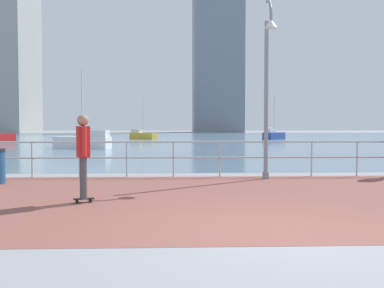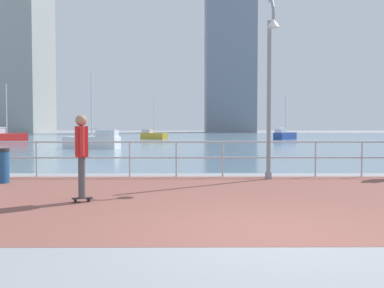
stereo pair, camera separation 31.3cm
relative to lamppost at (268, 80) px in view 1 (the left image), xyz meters
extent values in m
plane|color=gray|center=(-1.27, 33.87, -2.83)|extent=(220.00, 220.00, 0.00)
cube|color=brown|center=(-1.27, -3.03, -2.82)|extent=(28.00, 7.59, 0.01)
cube|color=slate|center=(-1.27, 45.77, -2.83)|extent=(180.00, 88.00, 0.00)
cylinder|color=#B2BCC1|center=(-6.87, 0.77, -2.30)|extent=(0.05, 0.05, 1.05)
cylinder|color=#B2BCC1|center=(-5.47, 0.77, -2.30)|extent=(0.05, 0.05, 1.05)
cylinder|color=#B2BCC1|center=(-4.07, 0.77, -2.30)|extent=(0.05, 0.05, 1.05)
cylinder|color=#B2BCC1|center=(-2.67, 0.77, -2.30)|extent=(0.05, 0.05, 1.05)
cylinder|color=#B2BCC1|center=(-1.27, 0.77, -2.30)|extent=(0.05, 0.05, 1.05)
cylinder|color=#B2BCC1|center=(0.13, 0.77, -2.30)|extent=(0.05, 0.05, 1.05)
cylinder|color=#B2BCC1|center=(1.53, 0.77, -2.30)|extent=(0.05, 0.05, 1.05)
cylinder|color=#B2BCC1|center=(2.93, 0.77, -2.30)|extent=(0.05, 0.05, 1.05)
cylinder|color=#B2BCC1|center=(-1.27, 0.77, -1.78)|extent=(25.20, 0.06, 0.06)
cylinder|color=#B2BCC1|center=(-1.27, 0.77, -2.25)|extent=(25.20, 0.06, 0.06)
cylinder|color=gray|center=(0.00, 0.17, -2.73)|extent=(0.19, 0.19, 0.20)
cylinder|color=gray|center=(0.00, 0.17, -0.57)|extent=(0.12, 0.12, 4.52)
cylinder|color=gray|center=(0.00, 0.09, 2.23)|extent=(0.08, 0.18, 0.11)
cylinder|color=gray|center=(0.00, -0.06, 2.19)|extent=(0.09, 0.19, 0.15)
cylinder|color=gray|center=(0.00, -0.19, 2.10)|extent=(0.08, 0.19, 0.18)
cylinder|color=gray|center=(0.00, -0.29, 1.98)|extent=(0.08, 0.16, 0.19)
cylinder|color=gray|center=(0.00, -0.36, 1.84)|extent=(0.08, 0.13, 0.19)
cylinder|color=gray|center=(0.00, -0.38, 1.68)|extent=(0.08, 0.09, 0.17)
cone|color=silver|center=(0.00, -0.38, 1.49)|extent=(0.36, 0.36, 0.22)
cylinder|color=black|center=(-4.32, -3.50, -2.80)|extent=(0.07, 0.05, 0.06)
cylinder|color=black|center=(-4.29, -3.58, -2.80)|extent=(0.07, 0.05, 0.06)
cylinder|color=black|center=(-4.56, -3.58, -2.80)|extent=(0.07, 0.05, 0.06)
cylinder|color=black|center=(-4.54, -3.65, -2.80)|extent=(0.07, 0.05, 0.06)
cube|color=black|center=(-4.43, -3.58, -2.75)|extent=(0.41, 0.23, 0.02)
cylinder|color=#4C4C51|center=(-4.45, -3.50, -2.33)|extent=(0.16, 0.16, 0.82)
cylinder|color=#4C4C51|center=(-4.40, -3.65, -2.33)|extent=(0.16, 0.16, 0.82)
cube|color=red|center=(-4.43, -3.58, -1.61)|extent=(0.33, 0.40, 0.61)
cylinder|color=red|center=(-4.50, -3.36, -1.60)|extent=(0.11, 0.11, 0.58)
cylinder|color=red|center=(-4.36, -3.80, -1.60)|extent=(0.11, 0.11, 0.58)
sphere|color=#A37A5B|center=(-4.43, -3.58, -1.19)|extent=(0.23, 0.23, 0.23)
cube|color=white|center=(-9.00, 17.50, -2.42)|extent=(3.96, 1.96, 0.81)
cube|color=silver|center=(-7.89, 17.26, -1.79)|extent=(1.51, 1.09, 0.45)
cylinder|color=silver|center=(-9.00, 17.50, 0.24)|extent=(0.09, 0.09, 4.52)
cylinder|color=silver|center=(-8.19, 17.32, -1.47)|extent=(1.68, 0.43, 0.07)
cube|color=#284799|center=(8.93, 38.11, -2.43)|extent=(3.24, 3.59, 0.79)
cube|color=silver|center=(8.23, 37.26, -1.81)|extent=(1.47, 1.54, 0.44)
cylinder|color=silver|center=(8.93, 38.11, 0.17)|extent=(0.09, 0.09, 4.41)
cylinder|color=silver|center=(8.42, 37.49, -1.50)|extent=(1.12, 1.33, 0.07)
cube|color=gold|center=(-6.52, 39.43, -2.46)|extent=(3.41, 2.81, 0.73)
cube|color=silver|center=(-7.36, 40.01, -1.89)|extent=(1.43, 1.31, 0.41)
cylinder|color=silver|center=(-6.52, 39.43, -0.06)|extent=(0.08, 0.08, 4.07)
cylinder|color=silver|center=(-7.13, 39.86, -1.61)|extent=(1.30, 0.93, 0.07)
cube|color=slate|center=(7.95, 99.28, 20.43)|extent=(12.13, 16.27, 46.52)
camera|label=1|loc=(-2.59, -12.15, -1.31)|focal=40.32mm
camera|label=2|loc=(-2.28, -12.16, -1.31)|focal=40.32mm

